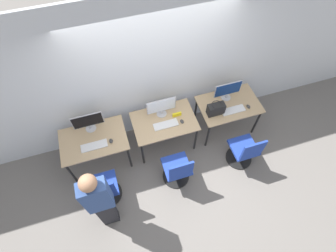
# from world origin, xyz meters

# --- Properties ---
(ground_plane) EXTENTS (20.00, 20.00, 0.00)m
(ground_plane) POSITION_xyz_m (0.00, 0.00, 0.00)
(ground_plane) COLOR slate
(wall_back) EXTENTS (12.00, 0.05, 2.80)m
(wall_back) POSITION_xyz_m (0.00, 0.84, 1.40)
(wall_back) COLOR silver
(wall_back) RESTS_ON ground_plane
(desk_left) EXTENTS (1.10, 0.72, 0.73)m
(desk_left) POSITION_xyz_m (-1.23, 0.36, 0.65)
(desk_left) COLOR tan
(desk_left) RESTS_ON ground_plane
(monitor_left) EXTENTS (0.51, 0.18, 0.37)m
(monitor_left) POSITION_xyz_m (-1.23, 0.59, 0.93)
(monitor_left) COLOR #B2B2B7
(monitor_left) RESTS_ON desk_left
(keyboard_left) EXTENTS (0.43, 0.15, 0.02)m
(keyboard_left) POSITION_xyz_m (-1.23, 0.23, 0.74)
(keyboard_left) COLOR silver
(keyboard_left) RESTS_ON desk_left
(mouse_left) EXTENTS (0.06, 0.09, 0.03)m
(mouse_left) POSITION_xyz_m (-0.95, 0.23, 0.74)
(mouse_left) COLOR #333333
(mouse_left) RESTS_ON desk_left
(office_chair_left) EXTENTS (0.48, 0.48, 0.88)m
(office_chair_left) POSITION_xyz_m (-1.24, -0.40, 0.36)
(office_chair_left) COLOR black
(office_chair_left) RESTS_ON ground_plane
(person_left) EXTENTS (0.36, 0.22, 1.69)m
(person_left) POSITION_xyz_m (-1.26, -0.77, 0.93)
(person_left) COLOR #232328
(person_left) RESTS_ON ground_plane
(desk_center) EXTENTS (1.10, 0.72, 0.73)m
(desk_center) POSITION_xyz_m (0.00, 0.36, 0.65)
(desk_center) COLOR tan
(desk_center) RESTS_ON ground_plane
(monitor_center) EXTENTS (0.51, 0.18, 0.37)m
(monitor_center) POSITION_xyz_m (0.00, 0.52, 0.93)
(monitor_center) COLOR #B2B2B7
(monitor_center) RESTS_ON desk_center
(keyboard_center) EXTENTS (0.43, 0.15, 0.02)m
(keyboard_center) POSITION_xyz_m (0.00, 0.27, 0.74)
(keyboard_center) COLOR silver
(keyboard_center) RESTS_ON desk_center
(mouse_center) EXTENTS (0.06, 0.09, 0.03)m
(mouse_center) POSITION_xyz_m (0.28, 0.25, 0.74)
(mouse_center) COLOR #333333
(mouse_center) RESTS_ON desk_center
(office_chair_center) EXTENTS (0.48, 0.48, 0.88)m
(office_chair_center) POSITION_xyz_m (-0.02, -0.44, 0.36)
(office_chair_center) COLOR black
(office_chair_center) RESTS_ON ground_plane
(desk_right) EXTENTS (1.10, 0.72, 0.73)m
(desk_right) POSITION_xyz_m (1.23, 0.36, 0.65)
(desk_right) COLOR tan
(desk_right) RESTS_ON ground_plane
(monitor_right) EXTENTS (0.51, 0.18, 0.37)m
(monitor_right) POSITION_xyz_m (1.23, 0.52, 0.93)
(monitor_right) COLOR #B2B2B7
(monitor_right) RESTS_ON desk_right
(keyboard_right) EXTENTS (0.43, 0.15, 0.02)m
(keyboard_right) POSITION_xyz_m (1.23, 0.20, 0.74)
(keyboard_right) COLOR silver
(keyboard_right) RESTS_ON desk_right
(mouse_right) EXTENTS (0.06, 0.09, 0.03)m
(mouse_right) POSITION_xyz_m (1.53, 0.19, 0.74)
(mouse_right) COLOR #333333
(mouse_right) RESTS_ON desk_right
(office_chair_right) EXTENTS (0.48, 0.48, 0.88)m
(office_chair_right) POSITION_xyz_m (1.22, -0.45, 0.36)
(office_chair_right) COLOR black
(office_chair_right) RESTS_ON ground_plane
(handbag) EXTENTS (0.30, 0.18, 0.25)m
(handbag) POSITION_xyz_m (0.90, 0.25, 0.84)
(handbag) COLOR black
(handbag) RESTS_ON desk_right
(placard_center) EXTENTS (0.16, 0.03, 0.08)m
(placard_center) POSITION_xyz_m (0.24, 0.40, 0.77)
(placard_center) COLOR yellow
(placard_center) RESTS_ON desk_center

